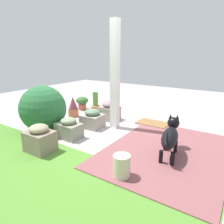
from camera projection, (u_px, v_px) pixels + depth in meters
ground_plane at (118, 133)px, 4.09m from camera, size 12.00×12.00×0.00m
brick_path at (167, 151)px, 3.32m from camera, size 1.80×2.40×0.02m
porch_pillar at (115, 76)px, 4.11m from camera, size 0.15×0.15×2.17m
stone_planter_nearest at (109, 111)px, 4.87m from camera, size 0.44×0.41×0.45m
stone_planter_near at (92, 119)px, 4.36m from camera, size 0.44×0.40×0.41m
stone_planter_mid at (69, 129)px, 3.83m from camera, size 0.48×0.34×0.39m
stone_planter_far at (40, 139)px, 3.29m from camera, size 0.44×0.37×0.46m
round_shrub at (43, 109)px, 4.12m from camera, size 0.92×0.92×0.92m
terracotta_pot_spiky at (73, 107)px, 5.11m from camera, size 0.26×0.26×0.50m
terracotta_pot_tall at (96, 106)px, 5.40m from camera, size 0.25×0.25×0.56m
terracotta_pot_broad at (82, 102)px, 5.73m from camera, size 0.34×0.34×0.36m
dog at (170, 136)px, 3.09m from camera, size 0.36×0.85×0.58m
ceramic_urn at (122, 166)px, 2.61m from camera, size 0.23×0.23×0.31m
doormat at (153, 123)px, 4.61m from camera, size 0.68×0.44×0.03m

